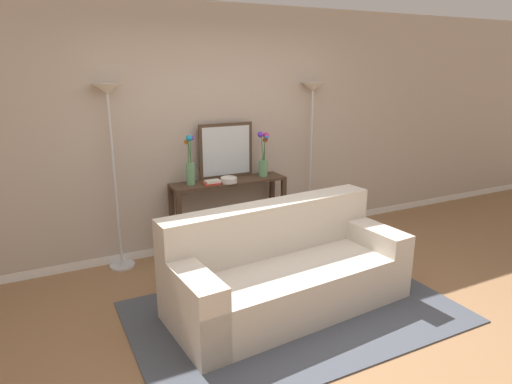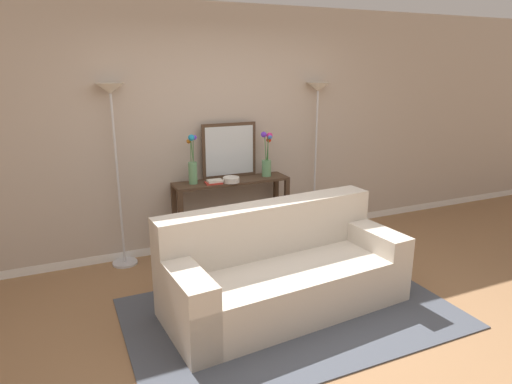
# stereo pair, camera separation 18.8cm
# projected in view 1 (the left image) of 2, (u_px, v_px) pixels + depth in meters

# --- Properties ---
(ground_plane) EXTENTS (16.00, 16.00, 0.02)m
(ground_plane) POSITION_uv_depth(u_px,v_px,m) (313.00, 333.00, 3.57)
(ground_plane) COLOR #936B47
(back_wall) EXTENTS (12.00, 0.15, 2.69)m
(back_wall) POSITION_uv_depth(u_px,v_px,m) (211.00, 131.00, 5.02)
(back_wall) COLOR white
(back_wall) RESTS_ON ground
(area_rug) EXTENTS (2.73, 1.72, 0.01)m
(area_rug) POSITION_uv_depth(u_px,v_px,m) (295.00, 312.00, 3.85)
(area_rug) COLOR #474C56
(area_rug) RESTS_ON ground
(couch) EXTENTS (2.14, 1.03, 0.88)m
(couch) POSITION_uv_depth(u_px,v_px,m) (286.00, 272.00, 3.90)
(couch) COLOR beige
(couch) RESTS_ON ground
(console_table) EXTENTS (1.30, 0.33, 0.82)m
(console_table) POSITION_uv_depth(u_px,v_px,m) (229.00, 203.00, 5.02)
(console_table) COLOR #473323
(console_table) RESTS_ON ground
(floor_lamp_left) EXTENTS (0.28, 0.28, 1.88)m
(floor_lamp_left) POSITION_uv_depth(u_px,v_px,m) (110.00, 126.00, 4.34)
(floor_lamp_left) COLOR silver
(floor_lamp_left) RESTS_ON ground
(floor_lamp_right) EXTENTS (0.28, 0.28, 1.86)m
(floor_lamp_right) POSITION_uv_depth(u_px,v_px,m) (312.00, 116.00, 5.36)
(floor_lamp_right) COLOR silver
(floor_lamp_right) RESTS_ON ground
(wall_mirror) EXTENTS (0.63, 0.02, 0.61)m
(wall_mirror) POSITION_uv_depth(u_px,v_px,m) (226.00, 151.00, 4.99)
(wall_mirror) COLOR #473323
(wall_mirror) RESTS_ON console_table
(vase_tall_flowers) EXTENTS (0.11, 0.11, 0.54)m
(vase_tall_flowers) POSITION_uv_depth(u_px,v_px,m) (190.00, 166.00, 4.72)
(vase_tall_flowers) COLOR #669E6B
(vase_tall_flowers) RESTS_ON console_table
(vase_short_flowers) EXTENTS (0.14, 0.11, 0.51)m
(vase_short_flowers) POSITION_uv_depth(u_px,v_px,m) (264.00, 157.00, 5.09)
(vase_short_flowers) COLOR #669E6B
(vase_short_flowers) RESTS_ON console_table
(fruit_bowl) EXTENTS (0.18, 0.18, 0.06)m
(fruit_bowl) POSITION_uv_depth(u_px,v_px,m) (229.00, 180.00, 4.85)
(fruit_bowl) COLOR silver
(fruit_bowl) RESTS_ON console_table
(book_stack) EXTENTS (0.19, 0.14, 0.04)m
(book_stack) POSITION_uv_depth(u_px,v_px,m) (212.00, 182.00, 4.79)
(book_stack) COLOR #BC3328
(book_stack) RESTS_ON console_table
(book_row_under_console) EXTENTS (0.33, 0.18, 0.12)m
(book_row_under_console) POSITION_uv_depth(u_px,v_px,m) (200.00, 251.00, 5.00)
(book_row_under_console) COLOR #236033
(book_row_under_console) RESTS_ON ground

